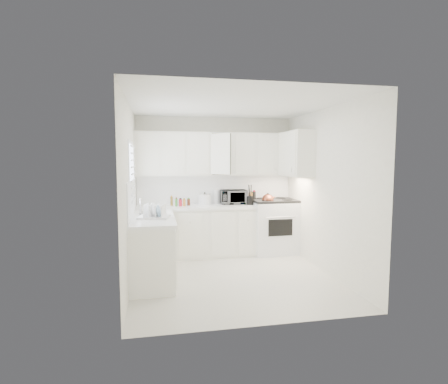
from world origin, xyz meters
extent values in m
plane|color=silver|center=(0.00, 0.00, 0.00)|extent=(3.20, 3.20, 0.00)
plane|color=white|center=(0.00, 0.00, 2.60)|extent=(3.20, 3.20, 0.00)
plane|color=white|center=(0.00, 1.60, 1.30)|extent=(3.00, 0.00, 3.00)
plane|color=white|center=(0.00, -1.60, 1.30)|extent=(3.00, 0.00, 3.00)
plane|color=white|center=(-1.50, 0.00, 1.30)|extent=(0.00, 3.20, 3.20)
plane|color=white|center=(1.50, 0.00, 1.30)|extent=(0.00, 3.20, 3.20)
cube|color=white|center=(-0.39, 1.29, 0.93)|extent=(2.24, 0.64, 0.05)
cube|color=white|center=(-1.19, 0.20, 0.93)|extent=(0.64, 1.62, 0.05)
cube|color=white|center=(0.00, 1.59, 1.23)|extent=(2.98, 0.02, 0.55)
cube|color=white|center=(-1.49, 0.20, 1.23)|extent=(0.02, 1.60, 0.55)
imported|color=gray|center=(0.32, 1.41, 1.11)|extent=(0.50, 0.29, 0.33)
cylinder|color=white|center=(0.00, 1.51, 1.08)|extent=(0.12, 0.12, 0.27)
cylinder|color=brown|center=(-0.85, 1.42, 1.02)|extent=(0.06, 0.06, 0.13)
cylinder|color=#347F2A|center=(-0.78, 1.33, 1.02)|extent=(0.06, 0.06, 0.13)
cylinder|color=#B7182C|center=(-0.70, 1.42, 1.02)|extent=(0.06, 0.06, 0.13)
cylinder|color=#C07E2D|center=(-0.62, 1.33, 1.02)|extent=(0.06, 0.06, 0.13)
cylinder|color=#5D2C1A|center=(-0.55, 1.42, 1.02)|extent=(0.06, 0.06, 0.13)
cylinder|color=#B7182C|center=(0.58, 1.46, 1.05)|extent=(0.06, 0.06, 0.19)
cylinder|color=#C07E2D|center=(0.64, 1.40, 1.05)|extent=(0.06, 0.06, 0.19)
cylinder|color=#5D2C1A|center=(0.69, 1.46, 1.05)|extent=(0.06, 0.06, 0.19)
cylinder|color=black|center=(0.74, 1.40, 1.05)|extent=(0.06, 0.06, 0.19)
camera|label=1|loc=(-1.13, -5.09, 1.80)|focal=28.01mm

